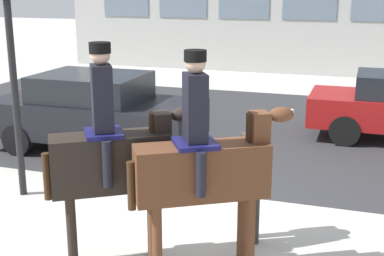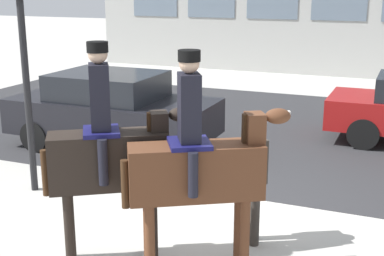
{
  "view_description": "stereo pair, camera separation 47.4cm",
  "coord_description": "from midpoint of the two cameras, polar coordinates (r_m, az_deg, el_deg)",
  "views": [
    {
      "loc": [
        2.22,
        -7.29,
        3.28
      ],
      "look_at": [
        0.19,
        -1.19,
        1.55
      ],
      "focal_mm": 50.0,
      "sensor_mm": 36.0,
      "label": 1
    },
    {
      "loc": [
        2.66,
        -7.12,
        3.28
      ],
      "look_at": [
        0.19,
        -1.19,
        1.55
      ],
      "focal_mm": 50.0,
      "sensor_mm": 36.0,
      "label": 2
    }
  ],
  "objects": [
    {
      "name": "street_car_near_lane",
      "position": [
        11.06,
        -11.42,
        1.79
      ],
      "size": [
        4.2,
        1.98,
        1.55
      ],
      "color": "black",
      "rests_on": "ground_plane"
    },
    {
      "name": "pedestrian_bystander",
      "position": [
        6.87,
        4.48,
        -4.66
      ],
      "size": [
        0.68,
        0.82,
        1.64
      ],
      "rotation": [
        0.0,
        0.0,
        -2.48
      ],
      "color": "#332D28",
      "rests_on": "ground_plane"
    },
    {
      "name": "traffic_light",
      "position": [
        8.61,
        -20.46,
        9.27
      ],
      "size": [
        0.24,
        0.29,
        3.78
      ],
      "color": "black",
      "rests_on": "ground_plane"
    },
    {
      "name": "ground_plane",
      "position": [
        8.28,
        -0.27,
        -8.25
      ],
      "size": [
        80.0,
        80.0,
        0.0
      ],
      "primitive_type": "plane",
      "color": "#B2AFA8"
    },
    {
      "name": "road_surface",
      "position": [
        12.63,
        6.65,
        -0.07
      ],
      "size": [
        19.32,
        8.5,
        0.01
      ],
      "color": "#2D2D30",
      "rests_on": "ground_plane"
    },
    {
      "name": "mounted_horse_companion",
      "position": [
        5.91,
        -0.99,
        -3.97
      ],
      "size": [
        1.71,
        1.21,
        2.62
      ],
      "rotation": [
        0.0,
        0.0,
        0.55
      ],
      "color": "#59331E",
      "rests_on": "ground_plane"
    },
    {
      "name": "mounted_horse_lead",
      "position": [
        6.27,
        -10.63,
        -2.98
      ],
      "size": [
        1.58,
        1.19,
        2.67
      ],
      "rotation": [
        0.0,
        0.0,
        0.58
      ],
      "color": "black",
      "rests_on": "ground_plane"
    }
  ]
}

